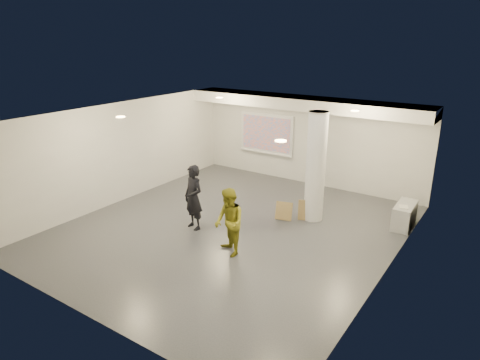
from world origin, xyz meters
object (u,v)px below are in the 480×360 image
Objects in this scene: projection_screen at (266,134)px; woman at (194,198)px; column at (316,167)px; credenza at (404,215)px; man at (229,222)px.

projection_screen is 1.22× the size of woman.
projection_screen is (-3.10, 2.65, 0.03)m from column.
column is at bearing 59.23° from woman.
woman is at bearing -146.57° from credenza.
projection_screen is 6.10m from man.
projection_screen reaches higher than credenza.
projection_screen is at bearing 113.50° from woman.
credenza is (5.32, -1.75, -1.21)m from projection_screen.
column is 2.78× the size of credenza.
projection_screen is 5.73m from credenza.
woman is at bearing -169.77° from man.
column is 1.88× the size of man.
woman is (-2.35, -2.30, -0.64)m from column.
projection_screen is at bearing 144.79° from man.
woman reaches higher than man.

